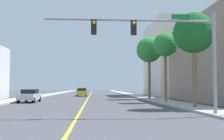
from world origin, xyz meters
TOP-DOWN VIEW (x-y plane):
  - ground at (0.00, 42.00)m, footprint 192.00×192.00m
  - sidewalk_left at (-8.86, 42.00)m, footprint 2.60×168.00m
  - sidewalk_right at (8.86, 42.00)m, footprint 2.60×168.00m
  - lane_marking_center at (0.00, 42.00)m, footprint 0.16×144.00m
  - building_right_far at (17.45, 48.68)m, footprint 10.45×16.61m
  - traffic_signal_mast at (4.85, 9.49)m, footprint 9.93×0.36m
  - palm_near at (8.79, 15.04)m, footprint 3.23×3.23m
  - palm_mid at (8.69, 23.55)m, footprint 2.63×2.63m
  - palm_far at (8.60, 32.05)m, footprint 3.55×3.55m
  - car_gray at (-1.80, 54.48)m, footprint 1.88×4.44m
  - car_silver at (-6.16, 24.93)m, footprint 1.78×4.34m
  - car_yellow at (-1.37, 45.40)m, footprint 1.98×3.96m

SIDE VIEW (x-z plane):
  - ground at x=0.00m, z-range 0.00..0.00m
  - lane_marking_center at x=0.00m, z-range 0.00..0.01m
  - sidewalk_left at x=-8.86m, z-range 0.00..0.15m
  - sidewalk_right at x=8.86m, z-range 0.00..0.15m
  - car_silver at x=-6.16m, z-range 0.03..1.46m
  - car_gray at x=-1.80m, z-range 0.02..1.48m
  - car_yellow at x=-1.37m, z-range 0.02..1.51m
  - traffic_signal_mast at x=4.85m, z-range 1.50..7.43m
  - palm_near at x=8.79m, z-range 2.19..9.63m
  - palm_mid at x=8.69m, z-range 2.49..9.99m
  - palm_far at x=8.60m, z-range 2.57..11.11m
  - building_right_far at x=17.45m, z-range 0.00..14.56m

